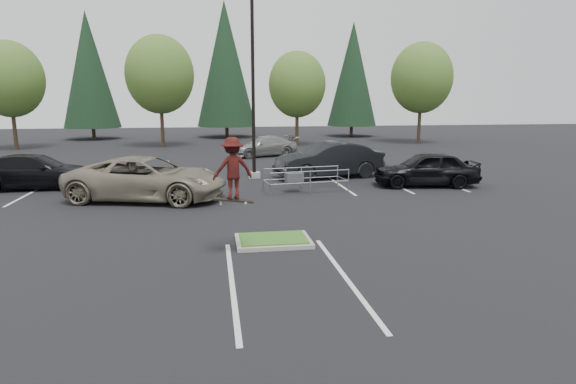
{
  "coord_description": "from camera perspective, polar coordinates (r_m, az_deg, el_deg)",
  "views": [
    {
      "loc": [
        -1.72,
        -13.61,
        4.21
      ],
      "look_at": [
        0.68,
        1.5,
        1.23
      ],
      "focal_mm": 30.0,
      "sensor_mm": 36.0,
      "label": 1
    }
  ],
  "objects": [
    {
      "name": "ground",
      "position": [
        14.34,
        -1.76,
        -6.04
      ],
      "size": [
        120.0,
        120.0,
        0.0
      ],
      "primitive_type": "plane",
      "color": "black",
      "rests_on": "ground"
    },
    {
      "name": "conif_a",
      "position": [
        55.07,
        -22.52,
        13.21
      ],
      "size": [
        5.72,
        5.72,
        13.0
      ],
      "color": "#38281C",
      "rests_on": "ground"
    },
    {
      "name": "car_l_black",
      "position": [
        25.72,
        -27.73,
        2.17
      ],
      "size": [
        5.64,
        2.36,
        1.63
      ],
      "primitive_type": "imported",
      "rotation": [
        0.0,
        0.0,
        1.59
      ],
      "color": "black",
      "rests_on": "ground"
    },
    {
      "name": "car_r_black",
      "position": [
        24.37,
        16.11,
        2.66
      ],
      "size": [
        5.2,
        2.69,
        1.69
      ],
      "primitive_type": "imported",
      "rotation": [
        0.0,
        0.0,
        4.57
      ],
      "color": "black",
      "rests_on": "ground"
    },
    {
      "name": "decid_b",
      "position": [
        44.38,
        -14.96,
        13.03
      ],
      "size": [
        5.89,
        5.89,
        9.64
      ],
      "color": "#38281C",
      "rests_on": "ground"
    },
    {
      "name": "light_pole",
      "position": [
        25.7,
        -4.16,
        11.78
      ],
      "size": [
        0.7,
        0.6,
        10.12
      ],
      "color": "#9B9991",
      "rests_on": "ground"
    },
    {
      "name": "grass_median",
      "position": [
        14.32,
        -1.76,
        -5.74
      ],
      "size": [
        2.2,
        1.6,
        0.16
      ],
      "color": "#9B9991",
      "rests_on": "ground"
    },
    {
      "name": "decid_a",
      "position": [
        46.6,
        -30.12,
        11.26
      ],
      "size": [
        5.44,
        5.44,
        8.91
      ],
      "color": "#38281C",
      "rests_on": "ground"
    },
    {
      "name": "decid_d",
      "position": [
        48.19,
        15.51,
        12.66
      ],
      "size": [
        5.76,
        5.76,
        9.43
      ],
      "color": "#38281C",
      "rests_on": "ground"
    },
    {
      "name": "conif_c",
      "position": [
        55.45,
        7.67,
        13.65
      ],
      "size": [
        5.5,
        5.5,
        12.5
      ],
      "color": "#38281C",
      "rests_on": "ground"
    },
    {
      "name": "cart_corral",
      "position": [
        21.95,
        1.06,
        1.74
      ],
      "size": [
        3.9,
        1.84,
        1.06
      ],
      "rotation": [
        0.0,
        0.0,
        0.13
      ],
      "color": "gray",
      "rests_on": "ground"
    },
    {
      "name": "car_r_charc",
      "position": [
        26.07,
        4.86,
        3.81
      ],
      "size": [
        6.05,
        3.0,
        1.91
      ],
      "primitive_type": "imported",
      "rotation": [
        0.0,
        0.0,
        4.89
      ],
      "color": "black",
      "rests_on": "ground"
    },
    {
      "name": "car_far_silver",
      "position": [
        35.8,
        -2.77,
        5.45
      ],
      "size": [
        5.5,
        3.61,
        1.48
      ],
      "primitive_type": "imported",
      "rotation": [
        0.0,
        0.0,
        5.04
      ],
      "color": "gray",
      "rests_on": "ground"
    },
    {
      "name": "conif_b",
      "position": [
        54.26,
        -7.44,
        14.78
      ],
      "size": [
        6.38,
        6.38,
        14.5
      ],
      "color": "#38281C",
      "rests_on": "ground"
    },
    {
      "name": "car_l_tan",
      "position": [
        21.05,
        -16.51,
        1.55
      ],
      "size": [
        7.12,
        4.66,
        1.82
      ],
      "primitive_type": "imported",
      "rotation": [
        0.0,
        0.0,
        1.3
      ],
      "color": "gray",
      "rests_on": "ground"
    },
    {
      "name": "decid_c",
      "position": [
        44.13,
        1.06,
        12.38
      ],
      "size": [
        5.12,
        5.12,
        8.38
      ],
      "color": "#38281C",
      "rests_on": "ground"
    },
    {
      "name": "stall_lines",
      "position": [
        20.08,
        -7.78,
        -1.17
      ],
      "size": [
        22.62,
        17.6,
        0.01
      ],
      "color": "silver",
      "rests_on": "ground"
    },
    {
      "name": "skateboarder",
      "position": [
        12.75,
        -6.61,
        2.77
      ],
      "size": [
        1.15,
        0.8,
        1.77
      ],
      "rotation": [
        0.0,
        0.0,
        3.34
      ],
      "color": "black",
      "rests_on": "ground"
    }
  ]
}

